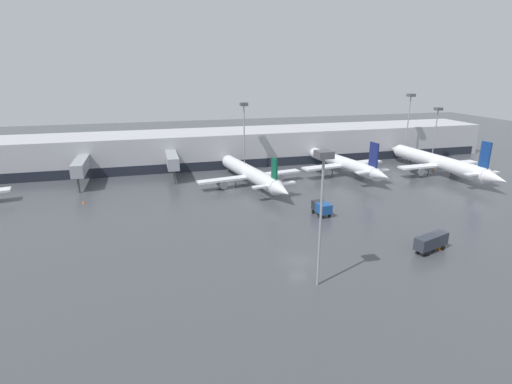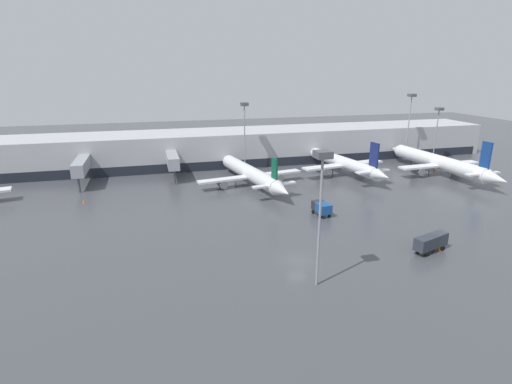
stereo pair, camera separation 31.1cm
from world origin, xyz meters
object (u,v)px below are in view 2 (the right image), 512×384
at_px(apron_light_mast_3, 410,109).
at_px(apron_light_mast_4, 322,180).
at_px(parked_jet_0, 344,163).
at_px(service_truck_0, 431,242).
at_px(traffic_cone_0, 434,170).
at_px(apron_light_mast_1, 438,118).
at_px(traffic_cone_2, 439,248).
at_px(parked_jet_1, 251,174).
at_px(service_truck_1, 322,207).
at_px(traffic_cone_1, 84,201).
at_px(apron_light_mast_2, 244,117).
at_px(parked_jet_2, 440,163).

height_order(apron_light_mast_3, apron_light_mast_4, apron_light_mast_3).
distance_m(parked_jet_0, service_truck_0, 43.38).
xyz_separation_m(traffic_cone_0, apron_light_mast_1, (7.61, 10.40, 11.88)).
bearing_deg(traffic_cone_2, parked_jet_1, 114.51).
height_order(parked_jet_0, service_truck_1, parked_jet_0).
bearing_deg(service_truck_1, apron_light_mast_1, -62.03).
distance_m(traffic_cone_1, apron_light_mast_1, 94.24).
xyz_separation_m(parked_jet_0, service_truck_1, (-16.79, -24.59, -1.73)).
xyz_separation_m(traffic_cone_2, apron_light_mast_3, (30.87, 53.34, 14.45)).
bearing_deg(apron_light_mast_1, parked_jet_0, -165.31).
bearing_deg(traffic_cone_1, traffic_cone_2, -34.31).
height_order(service_truck_1, traffic_cone_0, service_truck_1).
xyz_separation_m(parked_jet_0, apron_light_mast_2, (-22.85, 10.07, 10.70)).
distance_m(traffic_cone_1, traffic_cone_2, 65.01).
height_order(parked_jet_2, service_truck_0, parked_jet_2).
bearing_deg(service_truck_1, parked_jet_2, -70.58).
bearing_deg(apron_light_mast_2, traffic_cone_2, -72.22).
bearing_deg(traffic_cone_2, parked_jet_0, 82.05).
bearing_deg(traffic_cone_2, traffic_cone_0, 52.75).
xyz_separation_m(parked_jet_2, traffic_cone_2, (-29.22, -36.96, -2.81)).
distance_m(parked_jet_0, service_truck_1, 29.82).
distance_m(parked_jet_1, service_truck_0, 43.73).
bearing_deg(traffic_cone_1, traffic_cone_0, 2.81).
bearing_deg(service_truck_0, parked_jet_2, 32.83).
bearing_deg(parked_jet_0, apron_light_mast_3, -76.23).
xyz_separation_m(traffic_cone_2, apron_light_mast_2, (-16.90, 52.70, 13.53)).
distance_m(parked_jet_1, apron_light_mast_2, 16.80).
distance_m(parked_jet_2, apron_light_mast_2, 49.89).
xyz_separation_m(parked_jet_1, parked_jet_2, (47.61, -3.38, 0.55)).
relative_size(parked_jet_0, parked_jet_2, 0.83).
relative_size(service_truck_0, apron_light_mast_2, 0.35).
relative_size(parked_jet_2, apron_light_mast_3, 2.04).
distance_m(parked_jet_2, traffic_cone_0, 5.11).
bearing_deg(apron_light_mast_4, parked_jet_1, 86.16).
bearing_deg(apron_light_mast_2, apron_light_mast_3, 0.76).
xyz_separation_m(apron_light_mast_2, apron_light_mast_4, (-4.51, -57.18, -0.49)).
relative_size(service_truck_1, traffic_cone_0, 5.84).
relative_size(traffic_cone_2, apron_light_mast_4, 0.05).
bearing_deg(service_truck_0, traffic_cone_1, 127.50).
bearing_deg(service_truck_0, apron_light_mast_4, 175.33).
height_order(service_truck_0, apron_light_mast_2, apron_light_mast_2).
distance_m(apron_light_mast_2, apron_light_mast_4, 57.36).
distance_m(traffic_cone_1, apron_light_mast_2, 42.40).
relative_size(service_truck_1, apron_light_mast_2, 0.24).
distance_m(apron_light_mast_2, apron_light_mast_3, 47.78).
bearing_deg(service_truck_1, traffic_cone_0, -67.33).
height_order(service_truck_0, traffic_cone_2, service_truck_0).
bearing_deg(apron_light_mast_4, apron_light_mast_1, 42.84).
bearing_deg(apron_light_mast_4, apron_light_mast_3, 47.89).
distance_m(parked_jet_0, traffic_cone_2, 43.14).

